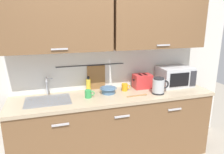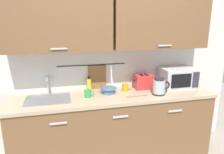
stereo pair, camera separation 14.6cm
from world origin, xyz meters
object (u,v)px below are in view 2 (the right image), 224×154
(microwave, at_px, (177,77))
(dish_soap_bottle, at_px, (89,84))
(mug_near_sink, at_px, (88,93))
(wooden_spoon, at_px, (140,96))
(toaster, at_px, (143,82))
(mug_by_kettle, at_px, (125,87))
(electric_kettle, at_px, (159,87))
(mixing_bowl, at_px, (108,90))

(microwave, bearing_deg, dish_soap_bottle, 174.56)
(mug_near_sink, height_order, wooden_spoon, mug_near_sink)
(toaster, bearing_deg, wooden_spoon, -119.43)
(mug_by_kettle, bearing_deg, mug_near_sink, -166.74)
(microwave, height_order, electric_kettle, microwave)
(microwave, relative_size, mug_near_sink, 3.83)
(wooden_spoon, bearing_deg, dish_soap_bottle, 147.86)
(electric_kettle, distance_m, mixing_bowl, 0.64)
(dish_soap_bottle, bearing_deg, toaster, -6.23)
(toaster, bearing_deg, mug_by_kettle, -170.66)
(electric_kettle, xyz_separation_m, wooden_spoon, (-0.26, -0.01, -0.10))
(mug_near_sink, relative_size, mixing_bowl, 0.56)
(mug_near_sink, bearing_deg, mixing_bowl, 16.52)
(mug_by_kettle, relative_size, wooden_spoon, 0.43)
(dish_soap_bottle, xyz_separation_m, wooden_spoon, (0.57, -0.36, -0.08))
(microwave, relative_size, mixing_bowl, 2.15)
(microwave, xyz_separation_m, toaster, (-0.48, 0.04, -0.04))
(mug_near_sink, xyz_separation_m, mug_by_kettle, (0.51, 0.12, 0.00))
(electric_kettle, distance_m, toaster, 0.29)
(mug_by_kettle, bearing_deg, toaster, 9.34)
(dish_soap_bottle, height_order, wooden_spoon, dish_soap_bottle)
(toaster, xyz_separation_m, wooden_spoon, (-0.16, -0.28, -0.09))
(dish_soap_bottle, distance_m, mug_by_kettle, 0.48)
(dish_soap_bottle, relative_size, mixing_bowl, 0.92)
(microwave, bearing_deg, mixing_bowl, -177.20)
(mug_near_sink, distance_m, toaster, 0.80)
(microwave, height_order, toaster, microwave)
(microwave, height_order, dish_soap_bottle, microwave)
(mug_by_kettle, bearing_deg, mixing_bowl, -170.56)
(microwave, distance_m, mug_by_kettle, 0.75)
(mixing_bowl, xyz_separation_m, wooden_spoon, (0.35, -0.20, -0.04))
(mixing_bowl, height_order, mug_by_kettle, mug_by_kettle)
(toaster, height_order, wooden_spoon, toaster)
(mug_by_kettle, height_order, wooden_spoon, mug_by_kettle)
(electric_kettle, bearing_deg, microwave, 31.82)
(mixing_bowl, distance_m, mug_by_kettle, 0.24)
(dish_soap_bottle, relative_size, toaster, 0.77)
(mixing_bowl, bearing_deg, mug_near_sink, -163.48)
(microwave, xyz_separation_m, mug_near_sink, (-1.26, -0.13, -0.09))
(mug_near_sink, distance_m, mug_by_kettle, 0.52)
(mug_near_sink, bearing_deg, mug_by_kettle, 13.26)
(mixing_bowl, xyz_separation_m, mug_by_kettle, (0.24, 0.04, 0.00))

